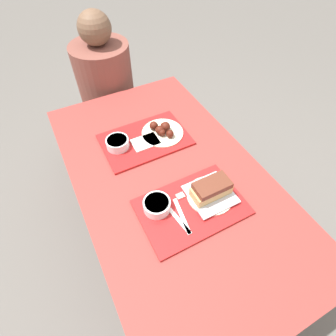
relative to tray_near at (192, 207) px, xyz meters
The scene contains 14 objects.
ground_plane 0.77m from the tray_near, 90.40° to the left, with size 12.00×12.00×0.00m, color #605B56.
picnic_table 0.22m from the tray_near, 90.40° to the left, with size 0.83×1.47×0.74m.
picnic_bench_far 1.21m from the tray_near, 90.07° to the left, with size 0.79×0.28×0.45m.
tray_near is the anchor object (origin of this frame).
tray_far 0.46m from the tray_near, 90.92° to the left, with size 0.44×0.29×0.01m.
bowl_coleslaw_near 0.15m from the tray_near, 156.21° to the left, with size 0.11×0.11×0.05m.
brisket_sandwich_plate 0.10m from the tray_near, ahead, with size 0.20×0.20×0.09m.
plastic_fork_near 0.09m from the tray_near, 165.20° to the right, with size 0.04×0.17×0.00m.
plastic_knife_near 0.06m from the tray_near, 160.19° to the right, with size 0.04×0.17×0.00m.
condiment_packet 0.07m from the tray_near, 105.71° to the left, with size 0.04×0.03×0.01m.
bowl_coleslaw_far 0.50m from the tray_near, 107.65° to the left, with size 0.11×0.11×0.05m.
wings_plate_far 0.47m from the tray_near, 78.72° to the left, with size 0.22×0.22×0.06m.
napkin_far 0.43m from the tray_near, 92.28° to the left, with size 0.13×0.09×0.01m.
person_seated_across 1.15m from the tray_near, 89.80° to the left, with size 0.37×0.37×0.69m.
Camera 1 is at (-0.35, -0.66, 1.70)m, focal length 28.00 mm.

